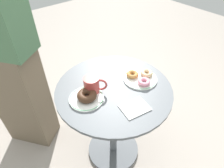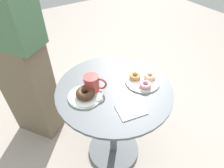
# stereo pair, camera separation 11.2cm
# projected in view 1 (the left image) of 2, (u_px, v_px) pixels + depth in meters

# --- Properties ---
(ground_plane) EXTENTS (7.00, 7.00, 0.02)m
(ground_plane) POSITION_uv_depth(u_px,v_px,m) (113.00, 150.00, 1.64)
(ground_plane) COLOR #9E9389
(cafe_table) EXTENTS (0.71, 0.71, 0.70)m
(cafe_table) POSITION_uv_depth(u_px,v_px,m) (114.00, 114.00, 1.33)
(cafe_table) COLOR #565B60
(cafe_table) RESTS_ON ground
(plate_left) EXTENTS (0.20, 0.20, 0.01)m
(plate_left) POSITION_uv_depth(u_px,v_px,m) (86.00, 98.00, 1.09)
(plate_left) COLOR white
(plate_left) RESTS_ON cafe_table
(plate_right) EXTENTS (0.21, 0.21, 0.01)m
(plate_right) POSITION_uv_depth(u_px,v_px,m) (140.00, 79.00, 1.22)
(plate_right) COLOR white
(plate_right) RESTS_ON cafe_table
(donut_chocolate) EXTENTS (0.12, 0.12, 0.04)m
(donut_chocolate) POSITION_uv_depth(u_px,v_px,m) (87.00, 95.00, 1.07)
(donut_chocolate) COLOR #422819
(donut_chocolate) RESTS_ON plate_left
(donut_glazed) EXTENTS (0.11, 0.11, 0.03)m
(donut_glazed) POSITION_uv_depth(u_px,v_px,m) (147.00, 73.00, 1.24)
(donut_glazed) COLOR #E0B789
(donut_glazed) RESTS_ON plate_right
(donut_old_fashioned) EXTENTS (0.09, 0.09, 0.03)m
(donut_old_fashioned) POSITION_uv_depth(u_px,v_px,m) (132.00, 74.00, 1.23)
(donut_old_fashioned) COLOR #BC7F42
(donut_old_fashioned) RESTS_ON plate_right
(donut_pink_frosted) EXTENTS (0.11, 0.11, 0.03)m
(donut_pink_frosted) POSITION_uv_depth(u_px,v_px,m) (144.00, 82.00, 1.17)
(donut_pink_frosted) COLOR pink
(donut_pink_frosted) RESTS_ON plate_right
(paper_napkin) EXTENTS (0.17, 0.14, 0.01)m
(paper_napkin) POSITION_uv_depth(u_px,v_px,m) (135.00, 108.00, 1.04)
(paper_napkin) COLOR white
(paper_napkin) RESTS_ON cafe_table
(coffee_mug) EXTENTS (0.12, 0.11, 0.10)m
(coffee_mug) POSITION_uv_depth(u_px,v_px,m) (92.00, 85.00, 1.11)
(coffee_mug) COLOR #B73D38
(coffee_mug) RESTS_ON cafe_table
(person_figure) EXTENTS (0.43, 0.47, 1.66)m
(person_figure) POSITION_uv_depth(u_px,v_px,m) (4.00, 57.00, 1.22)
(person_figure) COLOR brown
(person_figure) RESTS_ON ground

